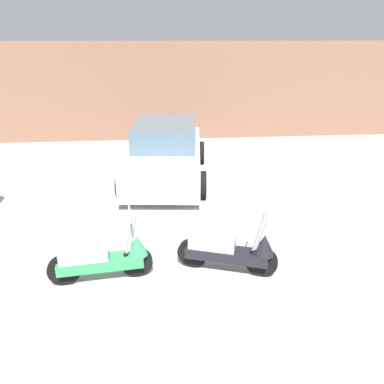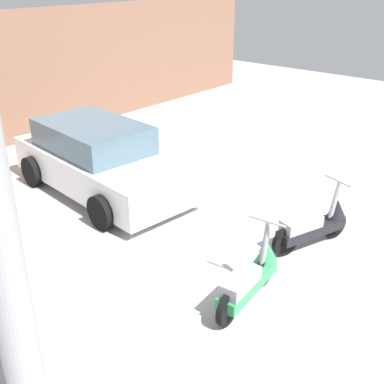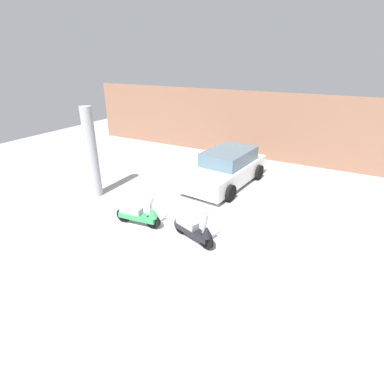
{
  "view_description": "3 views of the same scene",
  "coord_description": "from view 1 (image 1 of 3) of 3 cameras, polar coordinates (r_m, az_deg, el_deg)",
  "views": [
    {
      "loc": [
        -0.11,
        -3.96,
        3.33
      ],
      "look_at": [
        0.49,
        2.55,
        0.61
      ],
      "focal_mm": 35.0,
      "sensor_mm": 36.0,
      "label": 1
    },
    {
      "loc": [
        -5.5,
        -2.1,
        4.13
      ],
      "look_at": [
        -0.21,
        2.43,
        0.86
      ],
      "focal_mm": 45.0,
      "sensor_mm": 36.0,
      "label": 2
    },
    {
      "loc": [
        4.25,
        -5.41,
        4.73
      ],
      "look_at": [
        -0.01,
        2.36,
        0.69
      ],
      "focal_mm": 28.0,
      "sensor_mm": 36.0,
      "label": 3
    }
  ],
  "objects": [
    {
      "name": "wall_back",
      "position": [
        13.06,
        -4.88,
        14.92
      ],
      "size": [
        19.6,
        0.12,
        3.22
      ],
      "primitive_type": "cube",
      "color": "#845B47",
      "rests_on": "ground_plane"
    },
    {
      "name": "ground_plane",
      "position": [
        5.18,
        -2.98,
        -17.48
      ],
      "size": [
        28.0,
        28.0,
        0.0
      ],
      "primitive_type": "plane",
      "color": "#B2B2B2"
    },
    {
      "name": "scooter_front_left",
      "position": [
        5.64,
        -13.13,
        -9.68
      ],
      "size": [
        1.51,
        0.54,
        1.05
      ],
      "rotation": [
        0.0,
        0.0,
        0.11
      ],
      "color": "black",
      "rests_on": "ground_plane"
    },
    {
      "name": "car_rear_left",
      "position": [
        9.42,
        -4.01,
        6.03
      ],
      "size": [
        2.27,
        4.2,
        1.38
      ],
      "rotation": [
        0.0,
        0.0,
        -1.67
      ],
      "color": "white",
      "rests_on": "ground_plane"
    },
    {
      "name": "scooter_front_right",
      "position": [
        5.7,
        6.01,
        -8.76
      ],
      "size": [
        1.48,
        0.75,
        1.07
      ],
      "rotation": [
        0.0,
        0.0,
        -0.33
      ],
      "color": "black",
      "rests_on": "ground_plane"
    }
  ]
}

